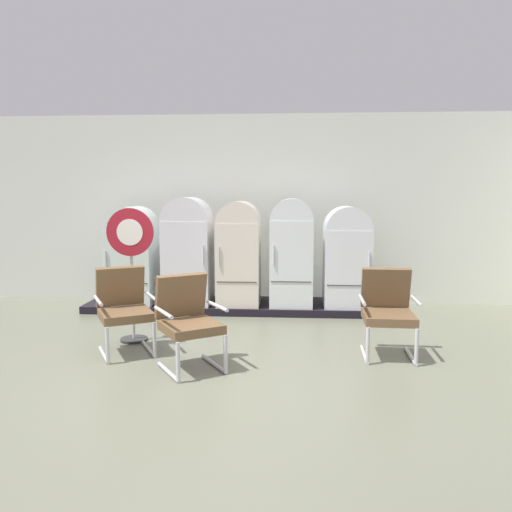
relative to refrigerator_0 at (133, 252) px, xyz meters
name	(u,v)px	position (x,y,z in m)	size (l,w,h in m)	color
ground	(205,387)	(1.58, -2.94, -0.89)	(12.00, 10.00, 0.05)	#696C58
back_wall	(242,209)	(1.58, 0.72, 0.63)	(11.76, 0.12, 2.98)	silver
display_plinth	(238,306)	(1.58, 0.09, -0.81)	(4.55, 0.95, 0.11)	black
refrigerator_0	(133,252)	(0.00, 0.00, 0.00)	(0.69, 0.72, 1.44)	silver
refrigerator_1	(188,248)	(0.85, -0.03, 0.08)	(0.69, 0.66, 1.58)	white
refrigerator_2	(239,250)	(1.61, -0.01, 0.05)	(0.62, 0.69, 1.53)	silver
refrigerator_3	(291,249)	(2.38, 0.00, 0.07)	(0.62, 0.72, 1.57)	white
refrigerator_4	(347,254)	(3.18, -0.02, 0.01)	(0.66, 0.67, 1.45)	white
armchair_left	(124,306)	(0.53, -2.03, -0.35)	(0.78, 0.82, 0.94)	silver
armchair_right	(388,308)	(3.42, -1.94, -0.35)	(0.61, 0.66, 0.94)	silver
armchair_center	(188,317)	(1.34, -2.49, -0.35)	(0.79, 0.82, 0.94)	silver
sign_stand	(131,270)	(0.50, -1.64, -0.01)	(0.56, 0.32, 1.58)	#2D2D30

